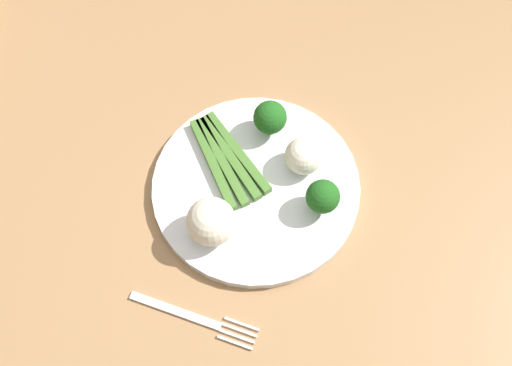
{
  "coord_description": "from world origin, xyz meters",
  "views": [
    {
      "loc": [
        0.37,
        -0.01,
        1.52
      ],
      "look_at": [
        -0.0,
        -0.03,
        0.77
      ],
      "focal_mm": 44.46,
      "sensor_mm": 36.0,
      "label": 1
    }
  ],
  "objects_px": {
    "cauliflower_near_center": "(304,156)",
    "cauliflower_right": "(211,222)",
    "plate": "(256,187)",
    "broccoli_front": "(323,197)",
    "asparagus_bundle": "(226,159)",
    "broccoli_back_right": "(270,118)",
    "fork": "(195,318)",
    "dining_table": "(277,217)"
  },
  "relations": [
    {
      "from": "plate",
      "to": "broccoli_front",
      "type": "bearing_deg",
      "value": 72.25
    },
    {
      "from": "plate",
      "to": "broccoli_back_right",
      "type": "xyz_separation_m",
      "value": [
        -0.09,
        0.01,
        0.04
      ]
    },
    {
      "from": "asparagus_bundle",
      "to": "cauliflower_near_center",
      "type": "relative_size",
      "value": 2.92
    },
    {
      "from": "dining_table",
      "to": "cauliflower_right",
      "type": "bearing_deg",
      "value": -50.32
    },
    {
      "from": "broccoli_back_right",
      "to": "broccoli_front",
      "type": "xyz_separation_m",
      "value": [
        0.11,
        0.07,
        -0.0
      ]
    },
    {
      "from": "plate",
      "to": "broccoli_front",
      "type": "distance_m",
      "value": 0.1
    },
    {
      "from": "plate",
      "to": "fork",
      "type": "height_order",
      "value": "plate"
    },
    {
      "from": "cauliflower_near_center",
      "to": "broccoli_front",
      "type": "bearing_deg",
      "value": 22.56
    },
    {
      "from": "cauliflower_near_center",
      "to": "fork",
      "type": "bearing_deg",
      "value": -30.69
    },
    {
      "from": "dining_table",
      "to": "cauliflower_right",
      "type": "height_order",
      "value": "cauliflower_right"
    },
    {
      "from": "asparagus_bundle",
      "to": "broccoli_front",
      "type": "height_order",
      "value": "broccoli_front"
    },
    {
      "from": "broccoli_back_right",
      "to": "cauliflower_right",
      "type": "relative_size",
      "value": 0.9
    },
    {
      "from": "broccoli_front",
      "to": "fork",
      "type": "relative_size",
      "value": 0.33
    },
    {
      "from": "dining_table",
      "to": "fork",
      "type": "xyz_separation_m",
      "value": [
        0.18,
        -0.1,
        0.09
      ]
    },
    {
      "from": "broccoli_front",
      "to": "dining_table",
      "type": "bearing_deg",
      "value": -116.59
    },
    {
      "from": "plate",
      "to": "broccoli_front",
      "type": "xyz_separation_m",
      "value": [
        0.03,
        0.09,
        0.04
      ]
    },
    {
      "from": "broccoli_front",
      "to": "cauliflower_right",
      "type": "bearing_deg",
      "value": -73.16
    },
    {
      "from": "plate",
      "to": "fork",
      "type": "relative_size",
      "value": 1.69
    },
    {
      "from": "cauliflower_near_center",
      "to": "cauliflower_right",
      "type": "distance_m",
      "value": 0.15
    },
    {
      "from": "plate",
      "to": "broccoli_back_right",
      "type": "height_order",
      "value": "broccoli_back_right"
    },
    {
      "from": "cauliflower_right",
      "to": "broccoli_front",
      "type": "bearing_deg",
      "value": 106.84
    },
    {
      "from": "dining_table",
      "to": "cauliflower_right",
      "type": "xyz_separation_m",
      "value": [
        0.07,
        -0.08,
        0.14
      ]
    },
    {
      "from": "fork",
      "to": "asparagus_bundle",
      "type": "bearing_deg",
      "value": 100.4
    },
    {
      "from": "plate",
      "to": "broccoli_back_right",
      "type": "bearing_deg",
      "value": 170.59
    },
    {
      "from": "plate",
      "to": "broccoli_front",
      "type": "height_order",
      "value": "broccoli_front"
    },
    {
      "from": "fork",
      "to": "dining_table",
      "type": "bearing_deg",
      "value": 78.11
    },
    {
      "from": "plate",
      "to": "cauliflower_near_center",
      "type": "relative_size",
      "value": 5.5
    },
    {
      "from": "cauliflower_near_center",
      "to": "dining_table",
      "type": "bearing_deg",
      "value": -41.65
    },
    {
      "from": "cauliflower_near_center",
      "to": "broccoli_back_right",
      "type": "bearing_deg",
      "value": -138.27
    },
    {
      "from": "plate",
      "to": "asparagus_bundle",
      "type": "distance_m",
      "value": 0.06
    },
    {
      "from": "asparagus_bundle",
      "to": "cauliflower_near_center",
      "type": "bearing_deg",
      "value": 57.41
    },
    {
      "from": "asparagus_bundle",
      "to": "fork",
      "type": "height_order",
      "value": "asparagus_bundle"
    },
    {
      "from": "broccoli_back_right",
      "to": "asparagus_bundle",
      "type": "bearing_deg",
      "value": -47.62
    },
    {
      "from": "broccoli_front",
      "to": "fork",
      "type": "bearing_deg",
      "value": -44.88
    },
    {
      "from": "dining_table",
      "to": "broccoli_front",
      "type": "relative_size",
      "value": 26.28
    },
    {
      "from": "broccoli_back_right",
      "to": "cauliflower_right",
      "type": "bearing_deg",
      "value": -23.14
    },
    {
      "from": "dining_table",
      "to": "cauliflower_near_center",
      "type": "distance_m",
      "value": 0.14
    },
    {
      "from": "plate",
      "to": "broccoli_back_right",
      "type": "distance_m",
      "value": 0.09
    },
    {
      "from": "broccoli_back_right",
      "to": "cauliflower_near_center",
      "type": "relative_size",
      "value": 1.11
    },
    {
      "from": "broccoli_front",
      "to": "cauliflower_near_center",
      "type": "bearing_deg",
      "value": -157.44
    },
    {
      "from": "broccoli_back_right",
      "to": "fork",
      "type": "height_order",
      "value": "broccoli_back_right"
    },
    {
      "from": "cauliflower_right",
      "to": "fork",
      "type": "bearing_deg",
      "value": -6.85
    }
  ]
}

